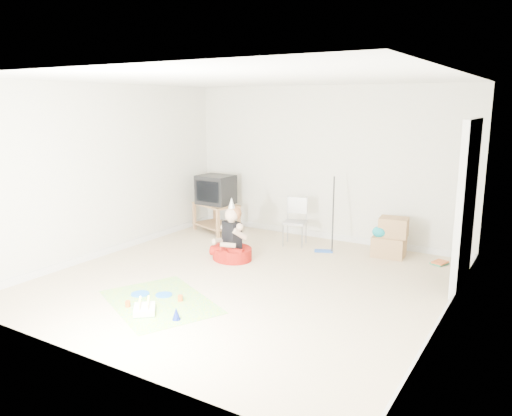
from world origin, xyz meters
The scene contains 16 objects.
ground centered at (0.00, 0.00, 0.00)m, with size 5.00×5.00×0.00m, color beige.
doorway_recess centered at (2.48, 1.20, 1.02)m, with size 0.02×0.90×2.05m, color black.
tv_stand centered at (-1.86, 1.90, 0.30)m, with size 0.95×0.77×0.52m.
crt_tv centered at (-1.86, 1.90, 0.78)m, with size 0.60×0.50×0.52m, color black.
folding_chair centered at (-0.23, 1.84, 0.39)m, with size 0.43×0.42×0.80m.
cardboard_boxes centered at (1.31, 2.03, 0.29)m, with size 0.53×0.42×0.61m.
floor_mop centered at (0.35, 1.72, 0.26)m, with size 0.31×0.37×1.17m.
book_pile centered at (2.06, 2.02, 0.02)m, with size 0.25×0.28×0.05m.
seated_woman centered at (-0.68, 0.66, 0.21)m, with size 0.87×0.87×0.95m.
party_mat centered at (-0.48, -1.16, 0.00)m, with size 1.44×1.04×0.01m, color #E9317C.
birthday_cake centered at (-0.41, -1.50, 0.04)m, with size 0.36×0.37×0.14m.
blue_plate_near centered at (-0.58, -0.99, 0.01)m, with size 0.21×0.21×0.01m, color blue.
blue_plate_far centered at (-0.85, -1.11, 0.01)m, with size 0.22×0.22×0.01m, color blue.
orange_cup_near centered at (-0.29, -1.02, 0.04)m, with size 0.06×0.06×0.07m, color #D15317.
orange_cup_far centered at (-0.70, -1.47, 0.04)m, with size 0.06×0.06×0.07m, color #D15317.
blue_party_hat centered at (0.01, -1.45, 0.08)m, with size 0.09×0.09×0.14m, color #182CAB.
Camera 1 is at (3.36, -5.31, 2.31)m, focal length 35.00 mm.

